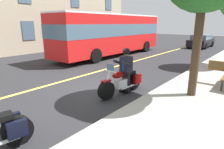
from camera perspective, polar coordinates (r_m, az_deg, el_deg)
name	(u,v)px	position (r m, az deg, el deg)	size (l,w,h in m)	color
ground_plane	(99,89)	(7.86, -4.08, -4.31)	(80.00, 80.00, 0.00)	#28282B
sidewalk_curb	(222,122)	(5.98, 30.11, -12.21)	(60.00, 5.00, 0.15)	#9E998E
lane_center_stripe	(68,80)	(9.28, -13.14, -1.57)	(60.00, 0.16, 0.01)	#E5DB4C
motorcycle_main	(122,82)	(7.22, 3.12, -2.29)	(2.22, 0.72, 1.26)	black
rider_main	(126,66)	(7.21, 4.16, 2.47)	(0.66, 0.59, 1.74)	black
bus_near	(112,33)	(15.88, -0.04, 12.52)	(11.05, 2.70, 3.30)	red
car_silver	(201,41)	(23.50, 25.19, 9.08)	(4.60, 1.92, 1.40)	black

